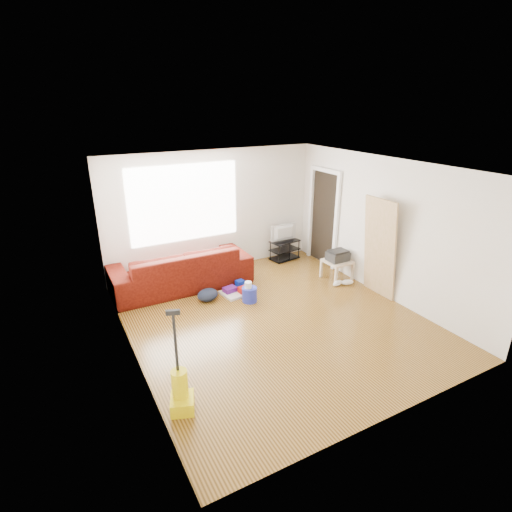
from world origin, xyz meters
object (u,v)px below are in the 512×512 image
backpack (208,300)px  side_table (337,263)px  bucket (250,301)px  vacuum (181,392)px  sofa (182,286)px  tv_stand (285,250)px  cleaning_tray (237,290)px

backpack → side_table: bearing=-25.4°
bucket → vacuum: bearing=-134.0°
sofa → vacuum: vacuum is taller
side_table → vacuum: bearing=-152.7°
side_table → vacuum: size_ratio=0.40×
bucket → backpack: (-0.65, 0.39, 0.00)m
bucket → backpack: size_ratio=0.68×
side_table → bucket: bearing=-178.9°
tv_stand → backpack: bearing=-164.1°
bucket → cleaning_tray: size_ratio=0.44×
cleaning_tray → backpack: cleaning_tray is taller
bucket → cleaning_tray: (-0.06, 0.40, 0.06)m
side_table → cleaning_tray: 2.12m
tv_stand → cleaning_tray: (-1.71, -1.04, -0.17)m
sofa → vacuum: bearing=71.4°
bucket → tv_stand: bearing=41.2°
sofa → bucket: 1.46m
side_table → tv_stand: bearing=104.5°
cleaning_tray → vacuum: vacuum is taller
tv_stand → cleaning_tray: 2.01m
cleaning_tray → vacuum: (-1.88, -2.41, 0.18)m
sofa → bucket: bearing=126.6°
cleaning_tray → bucket: bearing=-81.6°
sofa → backpack: sofa is taller
tv_stand → cleaning_tray: bearing=-157.4°
side_table → bucket: 2.04m
sofa → bucket: size_ratio=9.79×
sofa → backpack: 0.81m
bucket → vacuum: (-1.94, -2.01, 0.24)m
tv_stand → bucket: (-1.65, -1.44, -0.23)m
sofa → backpack: (0.22, -0.78, 0.00)m
tv_stand → side_table: bearing=-84.3°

